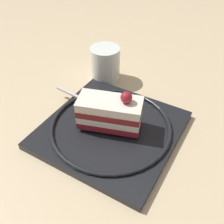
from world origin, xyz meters
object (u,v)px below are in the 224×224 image
Objects in this scene: dessert_plate at (112,127)px; cake_slice at (111,112)px; drink_glass_near at (105,66)px; fork at (79,97)px.

cake_slice is at bearing 33.25° from dessert_plate.
dessert_plate is 0.19m from drink_glass_near.
dessert_plate is at bearing 134.47° from drink_glass_near.
drink_glass_near reaches higher than fork.
cake_slice is 1.53× the size of drink_glass_near.
fork is 1.39× the size of drink_glass_near.
dessert_plate is 2.41× the size of fork.
fork is at bearing -8.08° from dessert_plate.
drink_glass_near is (0.13, -0.14, 0.03)m from dessert_plate.
dessert_plate is 0.11m from fork.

